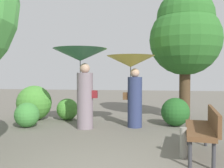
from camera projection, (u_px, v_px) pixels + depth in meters
person_left at (82, 68)px, 6.73m from camera, size 1.43×1.43×2.12m
person_right at (132, 73)px, 6.89m from camera, size 1.30×1.30×1.94m
park_bench at (204, 127)px, 4.47m from camera, size 0.66×1.55×0.83m
tree_near_right at (185, 33)px, 7.88m from camera, size 2.21×2.21×4.07m
bush_path_left at (34, 103)px, 7.99m from camera, size 1.09×1.09×1.09m
bush_path_right at (27, 115)px, 6.91m from camera, size 0.67×0.67×0.67m
bush_behind_bench at (67, 109)px, 8.04m from camera, size 0.68×0.68×0.68m
bush_far_side at (175, 112)px, 7.07m from camera, size 0.79×0.79×0.79m
path_marker_post at (183, 143)px, 4.37m from camera, size 0.12×0.12×0.52m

